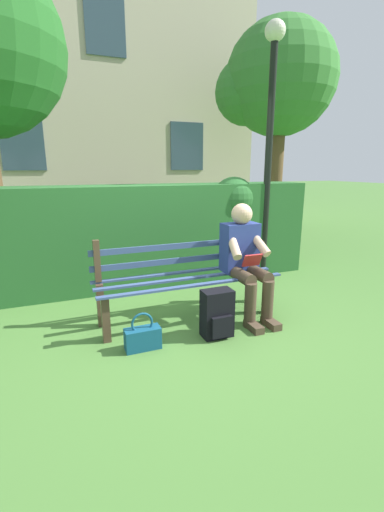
{
  "coord_description": "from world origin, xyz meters",
  "views": [
    {
      "loc": [
        1.21,
        3.11,
        1.54
      ],
      "look_at": [
        0.0,
        0.1,
        0.71
      ],
      "focal_mm": 24.12,
      "sensor_mm": 36.0,
      "label": 1
    }
  ],
  "objects": [
    {
      "name": "park_bench",
      "position": [
        0.0,
        -0.07,
        0.43
      ],
      "size": [
        1.9,
        0.51,
        0.87
      ],
      "color": "#4C3828",
      "rests_on": "ground"
    },
    {
      "name": "handbag",
      "position": [
        0.59,
        0.43,
        0.11
      ],
      "size": [
        0.31,
        0.13,
        0.34
      ],
      "color": "navy",
      "rests_on": "ground"
    },
    {
      "name": "lamp_post",
      "position": [
        -1.58,
        -1.03,
        2.07
      ],
      "size": [
        0.26,
        0.26,
        3.34
      ],
      "color": "black",
      "rests_on": "ground"
    },
    {
      "name": "ground",
      "position": [
        0.0,
        0.0,
        0.0
      ],
      "size": [
        60.0,
        60.0,
        0.0
      ],
      "primitive_type": "plane",
      "color": "#477533"
    },
    {
      "name": "backpack",
      "position": [
        -0.11,
        0.45,
        0.22
      ],
      "size": [
        0.28,
        0.25,
        0.45
      ],
      "color": "black",
      "rests_on": "ground"
    },
    {
      "name": "building_facade",
      "position": [
        -0.24,
        -7.2,
        3.71
      ],
      "size": [
        7.82,
        3.01,
        7.42
      ],
      "color": "#BCAD93",
      "rests_on": "ground"
    },
    {
      "name": "person_seated",
      "position": [
        -0.6,
        0.1,
        0.63
      ],
      "size": [
        0.44,
        0.73,
        1.19
      ],
      "color": "navy",
      "rests_on": "ground"
    },
    {
      "name": "hedge_backdrop",
      "position": [
        0.38,
        -1.33,
        0.69
      ],
      "size": [
        5.26,
        0.72,
        1.42
      ],
      "color": "#265B28",
      "rests_on": "ground"
    },
    {
      "name": "tree_far",
      "position": [
        -3.46,
        -3.74,
        3.3
      ],
      "size": [
        2.49,
        2.37,
        4.57
      ],
      "color": "brown",
      "rests_on": "ground"
    }
  ]
}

